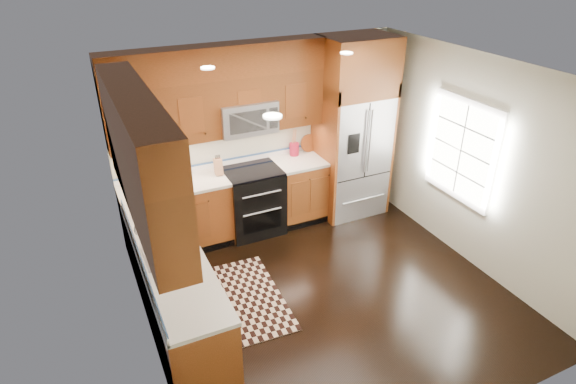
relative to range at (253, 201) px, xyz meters
name	(u,v)px	position (x,y,z in m)	size (l,w,h in m)	color
ground	(326,293)	(0.25, -1.67, -0.47)	(4.00, 4.00, 0.00)	black
wall_back	(259,135)	(0.25, 0.33, 0.83)	(4.00, 0.02, 2.60)	beige
wall_left	(138,242)	(-1.75, -1.67, 0.83)	(0.02, 4.00, 2.60)	beige
wall_right	(474,163)	(2.25, -1.67, 0.83)	(0.02, 4.00, 2.60)	beige
window	(462,150)	(2.23, -1.47, 0.93)	(0.04, 1.10, 1.30)	white
base_cabinets	(201,248)	(-0.98, -0.77, -0.02)	(2.85, 3.00, 0.90)	brown
countertop	(206,207)	(-0.84, -0.65, 0.45)	(2.86, 3.01, 0.04)	silver
upper_cabinets	(190,116)	(-0.90, -0.58, 1.56)	(2.85, 3.00, 1.15)	brown
range	(253,201)	(0.00, 0.00, 0.00)	(0.76, 0.67, 0.95)	black
microwave	(246,117)	(0.00, 0.13, 1.19)	(0.76, 0.40, 0.42)	#B2B2B7
refrigerator	(353,129)	(1.55, -0.04, 0.83)	(0.98, 0.75, 2.60)	#B2B2B7
sink_faucet	(166,250)	(-1.48, -1.44, 0.52)	(0.54, 0.44, 0.37)	#B2B2B7
rug	(243,299)	(-0.67, -1.35, -0.46)	(0.86, 1.44, 0.01)	black
knife_block	(218,166)	(-0.44, 0.09, 0.58)	(0.11, 0.15, 0.27)	#A4734F
utensil_crock	(294,146)	(0.74, 0.23, 0.60)	(0.18, 0.18, 0.39)	maroon
cutting_board	(309,151)	(1.00, 0.26, 0.48)	(0.26, 0.26, 0.02)	brown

